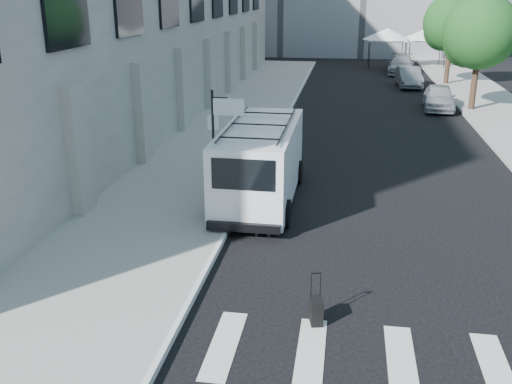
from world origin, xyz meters
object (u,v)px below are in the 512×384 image
(suitcase, at_px, (316,311))
(parked_car_c, at_px, (401,65))
(cargo_van, at_px, (261,161))
(businessman, at_px, (262,205))
(parked_car_a, at_px, (439,97))
(briefcase, at_px, (231,228))
(parked_car_b, at_px, (409,77))

(suitcase, height_order, parked_car_c, parked_car_c)
(parked_car_c, bearing_deg, cargo_van, -97.11)
(businessman, distance_m, cargo_van, 2.86)
(parked_car_a, distance_m, parked_car_c, 14.14)
(parked_car_a, bearing_deg, cargo_van, -110.89)
(briefcase, distance_m, parked_car_a, 19.86)
(parked_car_c, bearing_deg, parked_car_a, -80.96)
(parked_car_a, relative_size, parked_car_c, 0.85)
(parked_car_a, bearing_deg, briefcase, -108.43)
(businessman, xyz_separation_m, briefcase, (-0.86, 0.00, -0.71))
(businessman, distance_m, parked_car_b, 26.52)
(suitcase, relative_size, parked_car_b, 0.26)
(briefcase, height_order, parked_car_b, parked_car_b)
(cargo_van, xyz_separation_m, parked_car_b, (6.50, 23.02, -0.57))
(cargo_van, xyz_separation_m, parked_car_c, (6.50, 29.55, -0.54))
(businessman, distance_m, suitcase, 4.38)
(parked_car_a, bearing_deg, parked_car_b, 101.74)
(suitcase, relative_size, cargo_van, 0.16)
(briefcase, height_order, cargo_van, cargo_van)
(businessman, height_order, parked_car_c, businessman)
(parked_car_a, xyz_separation_m, parked_car_c, (-0.92, 14.11, 0.00))
(suitcase, xyz_separation_m, parked_car_a, (5.29, 22.24, 0.40))
(suitcase, distance_m, parked_car_a, 22.87)
(suitcase, bearing_deg, cargo_van, 94.84)
(suitcase, height_order, parked_car_a, parked_car_a)
(briefcase, distance_m, parked_car_b, 26.73)
(cargo_van, xyz_separation_m, parked_car_a, (7.42, 15.44, -0.55))
(businessman, distance_m, parked_car_c, 32.91)
(briefcase, bearing_deg, parked_car_c, 81.85)
(businessman, xyz_separation_m, parked_car_c, (6.04, 32.35, -0.19))
(briefcase, xyz_separation_m, parked_car_c, (6.90, 32.35, 0.51))
(briefcase, distance_m, cargo_van, 3.02)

